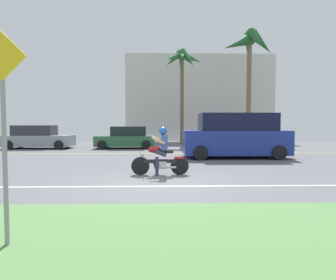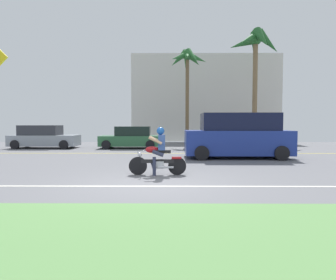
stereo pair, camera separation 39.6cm
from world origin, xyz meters
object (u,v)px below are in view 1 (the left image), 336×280
at_px(motorcyclist, 161,155).
at_px(palm_tree_0, 183,63).
at_px(suv_nearby, 235,136).
at_px(street_sign, 3,119).
at_px(palm_tree_1, 249,49).
at_px(parked_car_0, 38,138).
at_px(parked_car_1, 126,138).

bearing_deg(motorcyclist, palm_tree_0, 83.11).
height_order(suv_nearby, street_sign, street_sign).
bearing_deg(suv_nearby, palm_tree_1, 70.71).
bearing_deg(palm_tree_1, parked_car_0, -163.66).
xyz_separation_m(motorcyclist, palm_tree_0, (1.72, 14.20, 5.62)).
distance_m(suv_nearby, parked_car_1, 7.94).
bearing_deg(motorcyclist, parked_car_0, 127.42).
bearing_deg(parked_car_0, palm_tree_0, 22.39).
height_order(parked_car_0, street_sign, street_sign).
relative_size(parked_car_0, street_sign, 1.55).
relative_size(suv_nearby, palm_tree_0, 0.68).
height_order(parked_car_0, palm_tree_0, palm_tree_0).
bearing_deg(palm_tree_1, suv_nearby, -109.29).
relative_size(palm_tree_0, street_sign, 2.67).
xyz_separation_m(parked_car_0, palm_tree_0, (9.56, 3.94, 5.56)).
xyz_separation_m(motorcyclist, parked_car_1, (-2.18, 10.26, 0.03)).
xyz_separation_m(parked_car_0, street_sign, (5.88, -15.82, 0.97)).
distance_m(palm_tree_0, palm_tree_1, 5.40).
bearing_deg(suv_nearby, motorcyclist, -126.60).
bearing_deg(parked_car_0, street_sign, -69.63).
xyz_separation_m(parked_car_0, parked_car_1, (5.67, 0.00, -0.03)).
bearing_deg(palm_tree_0, street_sign, -100.57).
height_order(motorcyclist, palm_tree_1, palm_tree_1).
distance_m(parked_car_1, palm_tree_0, 7.87).
bearing_deg(palm_tree_0, motorcyclist, -96.89).
distance_m(palm_tree_0, street_sign, 20.62).
height_order(suv_nearby, parked_car_1, suv_nearby).
relative_size(suv_nearby, parked_car_0, 1.17).
xyz_separation_m(parked_car_1, palm_tree_1, (9.15, 4.34, 6.77)).
height_order(motorcyclist, parked_car_0, motorcyclist).
bearing_deg(parked_car_1, palm_tree_1, 25.37).
height_order(suv_nearby, palm_tree_0, palm_tree_0).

